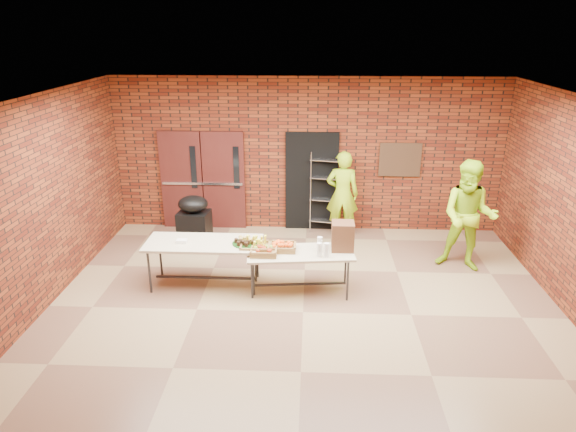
% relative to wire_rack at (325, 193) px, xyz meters
% --- Properties ---
extents(room, '(8.08, 7.08, 3.28)m').
position_rel_wire_rack_xyz_m(room, '(-0.38, -3.32, 0.75)').
color(room, brown).
rests_on(room, ground).
extents(double_doors, '(1.78, 0.12, 2.10)m').
position_rel_wire_rack_xyz_m(double_doors, '(-2.58, 0.12, 0.20)').
color(double_doors, '#431813').
rests_on(double_doors, room).
extents(dark_doorway, '(1.10, 0.06, 2.10)m').
position_rel_wire_rack_xyz_m(dark_doorway, '(-0.28, 0.14, 0.20)').
color(dark_doorway, black).
rests_on(dark_doorway, room).
extents(bronze_plaque, '(0.85, 0.04, 0.70)m').
position_rel_wire_rack_xyz_m(bronze_plaque, '(1.52, 0.13, 0.70)').
color(bronze_plaque, '#402A19').
rests_on(bronze_plaque, room).
extents(wire_rack, '(0.65, 0.33, 1.70)m').
position_rel_wire_rack_xyz_m(wire_rack, '(0.00, 0.00, 0.00)').
color(wire_rack, '#B9B8C0').
rests_on(wire_rack, room).
extents(table_left, '(1.92, 0.80, 0.79)m').
position_rel_wire_rack_xyz_m(table_left, '(-2.05, -2.50, -0.13)').
color(table_left, beige).
rests_on(table_left, room).
extents(table_right, '(1.78, 0.89, 0.70)m').
position_rel_wire_rack_xyz_m(table_right, '(-0.45, -2.63, -0.20)').
color(table_right, beige).
rests_on(table_right, room).
extents(basket_bananas, '(0.48, 0.37, 0.15)m').
position_rel_wire_rack_xyz_m(basket_bananas, '(-1.18, -2.63, -0.08)').
color(basket_bananas, olive).
rests_on(basket_bananas, table_right).
extents(basket_oranges, '(0.43, 0.33, 0.13)m').
position_rel_wire_rack_xyz_m(basket_oranges, '(-0.74, -2.58, -0.09)').
color(basket_oranges, olive).
rests_on(basket_oranges, table_right).
extents(basket_apples, '(0.42, 0.33, 0.13)m').
position_rel_wire_rack_xyz_m(basket_apples, '(-1.03, -2.77, -0.09)').
color(basket_apples, olive).
rests_on(basket_apples, table_right).
extents(muffin_tray, '(0.43, 0.43, 0.11)m').
position_rel_wire_rack_xyz_m(muffin_tray, '(-1.35, -2.54, -0.01)').
color(muffin_tray, '#154412').
rests_on(muffin_tray, table_left).
extents(napkin_box, '(0.17, 0.11, 0.06)m').
position_rel_wire_rack_xyz_m(napkin_box, '(-2.40, -2.55, -0.04)').
color(napkin_box, white).
rests_on(napkin_box, table_left).
extents(coffee_dispenser, '(0.36, 0.32, 0.47)m').
position_rel_wire_rack_xyz_m(coffee_dispenser, '(0.23, -2.50, 0.09)').
color(coffee_dispenser, '#54331D').
rests_on(coffee_dispenser, table_right).
extents(cup_stack_front, '(0.08, 0.08, 0.23)m').
position_rel_wire_rack_xyz_m(cup_stack_front, '(-0.15, -2.79, -0.03)').
color(cup_stack_front, white).
rests_on(cup_stack_front, table_right).
extents(cup_stack_mid, '(0.08, 0.08, 0.24)m').
position_rel_wire_rack_xyz_m(cup_stack_mid, '(-0.04, -2.81, -0.03)').
color(cup_stack_mid, white).
rests_on(cup_stack_mid, table_right).
extents(cup_stack_back, '(0.09, 0.09, 0.26)m').
position_rel_wire_rack_xyz_m(cup_stack_back, '(-0.14, -2.61, -0.02)').
color(cup_stack_back, white).
rests_on(cup_stack_back, table_right).
extents(covered_grill, '(0.63, 0.55, 1.07)m').
position_rel_wire_rack_xyz_m(covered_grill, '(-2.56, -0.98, -0.31)').
color(covered_grill, black).
rests_on(covered_grill, room).
extents(volunteer_woman, '(0.68, 0.47, 1.80)m').
position_rel_wire_rack_xyz_m(volunteer_woman, '(0.34, -0.22, 0.05)').
color(volunteer_woman, '#A7DC18').
rests_on(volunteer_woman, room).
extents(volunteer_man, '(1.18, 1.06, 2.00)m').
position_rel_wire_rack_xyz_m(volunteer_man, '(2.47, -1.65, 0.15)').
color(volunteer_man, '#A7DC18').
rests_on(volunteer_man, room).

